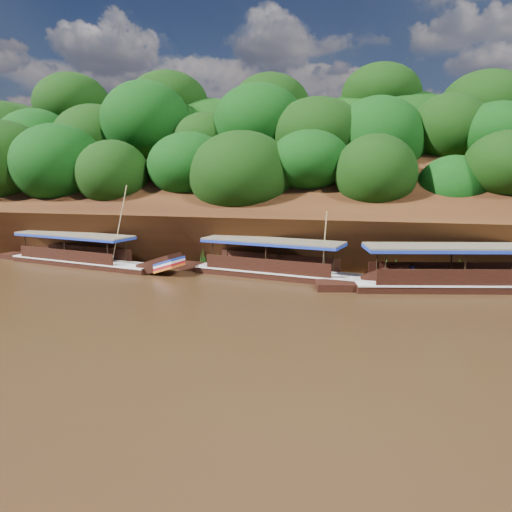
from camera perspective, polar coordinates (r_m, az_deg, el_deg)
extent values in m
plane|color=black|center=(26.12, -1.44, -5.59)|extent=(160.00, 160.00, 0.00)
cube|color=black|center=(40.95, 4.74, 4.93)|extent=(120.00, 16.12, 13.64)
cube|color=black|center=(51.16, 6.61, 1.91)|extent=(120.00, 24.00, 12.00)
ellipsoid|color=#1A440B|center=(59.21, -24.55, 10.90)|extent=(20.00, 10.00, 8.00)
ellipsoid|color=#1A440B|center=(41.44, -3.74, 5.00)|extent=(18.00, 8.00, 6.40)
ellipsoid|color=#1A440B|center=(47.78, 6.31, 12.43)|extent=(24.00, 11.00, 8.40)
cube|color=black|center=(31.91, 23.34, -3.57)|extent=(13.84, 5.44, 0.96)
cube|color=silver|center=(31.81, 23.39, -2.76)|extent=(13.85, 5.51, 0.11)
cube|color=brown|center=(31.13, 22.20, 1.02)|extent=(11.03, 5.10, 0.13)
cube|color=#1830A0|center=(31.15, 22.18, 0.78)|extent=(11.03, 5.10, 0.19)
cube|color=black|center=(32.69, 3.03, -2.47)|extent=(12.13, 4.31, 0.89)
cube|color=silver|center=(32.60, 3.03, -1.73)|extent=(12.14, 4.37, 0.10)
cube|color=black|center=(30.74, 14.72, -2.24)|extent=(3.08, 2.12, 1.68)
cube|color=#1830A0|center=(30.56, 16.12, -1.80)|extent=(1.75, 1.94, 0.61)
cube|color=#AB131B|center=(30.63, 16.09, -2.42)|extent=(1.75, 1.94, 0.61)
cube|color=brown|center=(32.55, 1.85, 1.77)|extent=(9.64, 4.16, 0.12)
cube|color=#1830A0|center=(32.57, 1.84, 1.56)|extent=(9.64, 4.16, 0.18)
cylinder|color=tan|center=(30.72, 7.82, 1.40)|extent=(0.38, 0.80, 4.05)
cube|color=black|center=(38.93, -19.14, -1.02)|extent=(12.52, 4.42, 0.84)
cube|color=silver|center=(38.86, -19.17, -0.44)|extent=(12.53, 4.48, 0.09)
cube|color=black|center=(34.31, -10.92, -0.93)|extent=(3.15, 2.08, 1.66)
cube|color=#1830A0|center=(33.81, -9.89, -0.58)|extent=(1.80, 1.87, 0.62)
cube|color=#AB131B|center=(33.87, -9.87, -1.11)|extent=(1.80, 1.87, 0.62)
cube|color=brown|center=(39.14, -20.12, 2.32)|extent=(9.95, 4.20, 0.11)
cube|color=#1830A0|center=(39.16, -20.11, 2.16)|extent=(9.95, 4.20, 0.17)
cylinder|color=tan|center=(35.80, -15.36, 3.48)|extent=(1.46, 0.12, 5.44)
cone|color=#23691A|center=(44.11, -23.92, 1.00)|extent=(1.50, 1.50, 1.69)
cone|color=#23691A|center=(39.87, -16.19, 0.74)|extent=(1.50, 1.50, 1.87)
cone|color=#23691A|center=(36.40, -5.15, -0.07)|extent=(1.50, 1.50, 1.47)
cone|color=#23691A|center=(35.21, 4.51, -0.24)|extent=(1.50, 1.50, 1.64)
cone|color=#23691A|center=(34.49, 15.69, -0.34)|extent=(1.50, 1.50, 2.17)
cone|color=#23691A|center=(34.35, 23.18, -1.46)|extent=(1.50, 1.50, 1.40)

